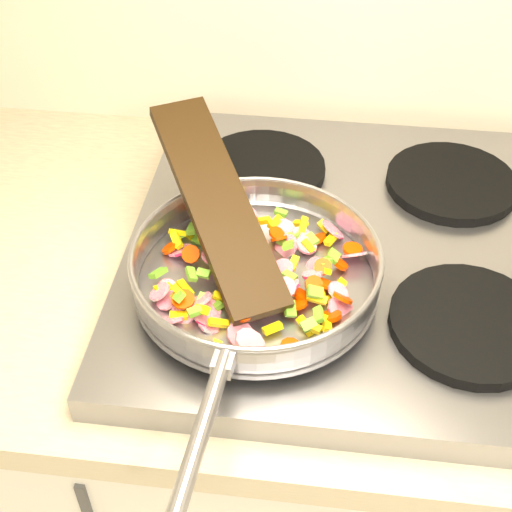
# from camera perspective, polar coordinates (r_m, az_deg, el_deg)

# --- Properties ---
(cooktop) EXTENTS (0.60, 0.60, 0.04)m
(cooktop) POSITION_cam_1_polar(r_m,az_deg,el_deg) (0.98, 7.63, 0.31)
(cooktop) COLOR #939399
(cooktop) RESTS_ON counter_top
(grate_fl) EXTENTS (0.19, 0.19, 0.02)m
(grate_fl) POSITION_cam_1_polar(r_m,az_deg,el_deg) (0.87, -1.71, -3.71)
(grate_fl) COLOR black
(grate_fl) RESTS_ON cooktop
(grate_fr) EXTENTS (0.19, 0.19, 0.02)m
(grate_fr) POSITION_cam_1_polar(r_m,az_deg,el_deg) (0.88, 16.71, -5.20)
(grate_fr) COLOR black
(grate_fr) RESTS_ON cooktop
(grate_bl) EXTENTS (0.19, 0.19, 0.02)m
(grate_bl) POSITION_cam_1_polar(r_m,az_deg,el_deg) (1.08, 0.48, 7.02)
(grate_bl) COLOR black
(grate_bl) RESTS_ON cooktop
(grate_br) EXTENTS (0.19, 0.19, 0.02)m
(grate_br) POSITION_cam_1_polar(r_m,az_deg,el_deg) (1.09, 15.36, 5.70)
(grate_br) COLOR black
(grate_br) RESTS_ON cooktop
(saute_pan) EXTENTS (0.34, 0.51, 0.05)m
(saute_pan) POSITION_cam_1_polar(r_m,az_deg,el_deg) (0.86, -0.04, -0.92)
(saute_pan) COLOR #9E9EA5
(saute_pan) RESTS_ON grate_fl
(vegetable_heap) EXTENTS (0.27, 0.27, 0.05)m
(vegetable_heap) POSITION_cam_1_polar(r_m,az_deg,el_deg) (0.87, -0.03, -1.28)
(vegetable_heap) COLOR #66AC28
(vegetable_heap) RESTS_ON saute_pan
(wooden_spatula) EXTENTS (0.22, 0.31, 0.11)m
(wooden_spatula) POSITION_cam_1_polar(r_m,az_deg,el_deg) (0.88, -3.17, 4.35)
(wooden_spatula) COLOR black
(wooden_spatula) RESTS_ON saute_pan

